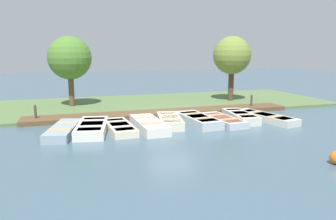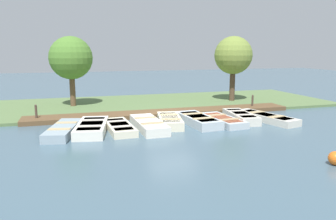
{
  "view_description": "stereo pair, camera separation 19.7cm",
  "coord_description": "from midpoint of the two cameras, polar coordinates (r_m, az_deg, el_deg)",
  "views": [
    {
      "loc": [
        15.58,
        -5.16,
        3.57
      ],
      "look_at": [
        0.47,
        -0.37,
        0.65
      ],
      "focal_mm": 35.0,
      "sensor_mm": 36.0,
      "label": 1
    },
    {
      "loc": [
        15.64,
        -4.97,
        3.57
      ],
      "look_at": [
        0.47,
        -0.37,
        0.65
      ],
      "focal_mm": 35.0,
      "sensor_mm": 36.0,
      "label": 2
    }
  ],
  "objects": [
    {
      "name": "park_tree_far_left",
      "position": [
        20.84,
        -17.01,
        8.6
      ],
      "size": [
        2.6,
        2.6,
        4.39
      ],
      "color": "brown",
      "rests_on": "ground_plane"
    },
    {
      "name": "shore_bank",
      "position": [
        21.51,
        -3.73,
        1.07
      ],
      "size": [
        8.0,
        24.0,
        0.15
      ],
      "color": "#567042",
      "rests_on": "ground_plane"
    },
    {
      "name": "rowboat_2",
      "position": [
        14.85,
        -8.78,
        -2.96
      ],
      "size": [
        3.05,
        1.15,
        0.33
      ],
      "rotation": [
        0.0,
        0.0,
        0.04
      ],
      "color": "beige",
      "rests_on": "ground_plane"
    },
    {
      "name": "mooring_post_near",
      "position": [
        17.54,
        -22.38,
        -0.58
      ],
      "size": [
        0.12,
        0.12,
        0.9
      ],
      "color": "#47382D",
      "rests_on": "ground_plane"
    },
    {
      "name": "rowboat_3",
      "position": [
        14.98,
        -3.71,
        -2.55
      ],
      "size": [
        3.33,
        1.14,
        0.42
      ],
      "rotation": [
        0.0,
        0.0,
        0.02
      ],
      "color": "silver",
      "rests_on": "ground_plane"
    },
    {
      "name": "rowboat_0",
      "position": [
        14.76,
        -18.08,
        -3.33
      ],
      "size": [
        3.36,
        1.71,
        0.38
      ],
      "rotation": [
        0.0,
        0.0,
        -0.24
      ],
      "color": "#8C9EA8",
      "rests_on": "ground_plane"
    },
    {
      "name": "mooring_post_far",
      "position": [
        20.47,
        14.05,
        1.37
      ],
      "size": [
        0.12,
        0.12,
        0.9
      ],
      "color": "#47382D",
      "rests_on": "ground_plane"
    },
    {
      "name": "park_tree_left",
      "position": [
        22.63,
        10.83,
        9.26
      ],
      "size": [
        2.53,
        2.53,
        4.48
      ],
      "color": "#4C3828",
      "rests_on": "ground_plane"
    },
    {
      "name": "rowboat_7",
      "position": [
        17.13,
        12.17,
        -1.09
      ],
      "size": [
        2.91,
        1.29,
        0.43
      ],
      "rotation": [
        0.0,
        0.0,
        -0.12
      ],
      "color": "beige",
      "rests_on": "ground_plane"
    },
    {
      "name": "dock_walkway",
      "position": [
        18.16,
        -1.07,
        -0.53
      ],
      "size": [
        1.52,
        14.76,
        0.23
      ],
      "color": "brown",
      "rests_on": "ground_plane"
    },
    {
      "name": "ground_plane",
      "position": [
        16.79,
        0.38,
        -1.84
      ],
      "size": [
        80.0,
        80.0,
        0.0
      ],
      "primitive_type": "plane",
      "color": "#425B6B"
    },
    {
      "name": "rowboat_5",
      "position": [
        15.99,
        4.89,
        -1.71
      ],
      "size": [
        3.18,
        1.35,
        0.43
      ],
      "rotation": [
        0.0,
        0.0,
        0.07
      ],
      "color": "#B2BCC1",
      "rests_on": "ground_plane"
    },
    {
      "name": "rowboat_6",
      "position": [
        16.36,
        9.12,
        -1.72
      ],
      "size": [
        3.08,
        1.31,
        0.33
      ],
      "rotation": [
        0.0,
        0.0,
        0.08
      ],
      "color": "#B2BCC1",
      "rests_on": "ground_plane"
    },
    {
      "name": "rowboat_8",
      "position": [
        17.45,
        16.27,
        -1.2
      ],
      "size": [
        3.72,
        1.82,
        0.36
      ],
      "rotation": [
        0.0,
        0.0,
        0.24
      ],
      "color": "beige",
      "rests_on": "ground_plane"
    },
    {
      "name": "rowboat_1",
      "position": [
        14.8,
        -13.45,
        -2.98
      ],
      "size": [
        3.37,
        1.8,
        0.42
      ],
      "rotation": [
        0.0,
        0.0,
        -0.19
      ],
      "color": "silver",
      "rests_on": "ground_plane"
    },
    {
      "name": "rowboat_4",
      "position": [
        15.74,
        -0.04,
        -1.87
      ],
      "size": [
        2.96,
        1.55,
        0.43
      ],
      "rotation": [
        0.0,
        0.0,
        -0.2
      ],
      "color": "beige",
      "rests_on": "ground_plane"
    }
  ]
}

